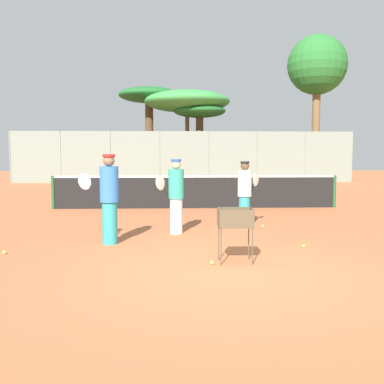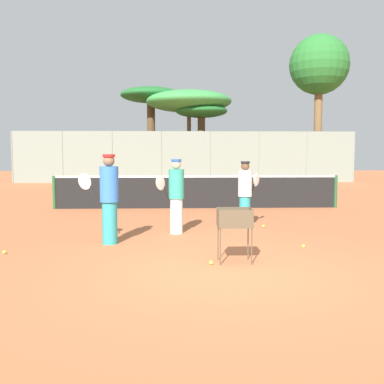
{
  "view_description": "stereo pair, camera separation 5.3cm",
  "coord_description": "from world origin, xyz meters",
  "px_view_note": "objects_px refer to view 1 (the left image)",
  "views": [
    {
      "loc": [
        -0.81,
        -6.58,
        1.8
      ],
      "look_at": [
        -0.38,
        2.65,
        1.0
      ],
      "focal_mm": 42.0,
      "sensor_mm": 36.0,
      "label": 1
    },
    {
      "loc": [
        -0.76,
        -6.58,
        1.8
      ],
      "look_at": [
        -0.38,
        2.65,
        1.0
      ],
      "focal_mm": 42.0,
      "sensor_mm": 36.0,
      "label": 2
    }
  ],
  "objects_px": {
    "player_white_outfit": "(245,193)",
    "ball_cart": "(236,222)",
    "player_yellow_shirt": "(176,195)",
    "parked_car": "(241,170)",
    "tennis_net": "(196,191)",
    "player_red_cap": "(109,198)"
  },
  "relations": [
    {
      "from": "player_white_outfit",
      "to": "ball_cart",
      "type": "distance_m",
      "value": 3.59
    },
    {
      "from": "player_yellow_shirt",
      "to": "parked_car",
      "type": "relative_size",
      "value": 0.4
    },
    {
      "from": "player_white_outfit",
      "to": "ball_cart",
      "type": "xyz_separation_m",
      "value": [
        -0.72,
        -3.52,
        -0.17
      ]
    },
    {
      "from": "player_yellow_shirt",
      "to": "parked_car",
      "type": "xyz_separation_m",
      "value": [
        4.72,
        20.82,
        -0.2
      ]
    },
    {
      "from": "tennis_net",
      "to": "ball_cart",
      "type": "xyz_separation_m",
      "value": [
        0.26,
        -7.36,
        0.11
      ]
    },
    {
      "from": "ball_cart",
      "to": "parked_car",
      "type": "height_order",
      "value": "parked_car"
    },
    {
      "from": "player_yellow_shirt",
      "to": "parked_car",
      "type": "bearing_deg",
      "value": -152.2
    },
    {
      "from": "tennis_net",
      "to": "parked_car",
      "type": "relative_size",
      "value": 2.22
    },
    {
      "from": "player_white_outfit",
      "to": "ball_cart",
      "type": "relative_size",
      "value": 1.79
    },
    {
      "from": "player_red_cap",
      "to": "parked_car",
      "type": "bearing_deg",
      "value": -86.13
    },
    {
      "from": "tennis_net",
      "to": "player_white_outfit",
      "type": "height_order",
      "value": "player_white_outfit"
    },
    {
      "from": "player_white_outfit",
      "to": "parked_car",
      "type": "height_order",
      "value": "player_white_outfit"
    },
    {
      "from": "player_white_outfit",
      "to": "player_yellow_shirt",
      "type": "distance_m",
      "value": 1.85
    },
    {
      "from": "tennis_net",
      "to": "player_white_outfit",
      "type": "xyz_separation_m",
      "value": [
        0.98,
        -3.85,
        0.28
      ]
    },
    {
      "from": "player_red_cap",
      "to": "player_yellow_shirt",
      "type": "distance_m",
      "value": 1.73
    },
    {
      "from": "player_red_cap",
      "to": "ball_cart",
      "type": "bearing_deg",
      "value": 163.84
    },
    {
      "from": "tennis_net",
      "to": "parked_car",
      "type": "distance_m",
      "value": 16.68
    },
    {
      "from": "ball_cart",
      "to": "tennis_net",
      "type": "bearing_deg",
      "value": 92.0
    },
    {
      "from": "player_white_outfit",
      "to": "player_red_cap",
      "type": "distance_m",
      "value": 3.56
    },
    {
      "from": "player_yellow_shirt",
      "to": "parked_car",
      "type": "distance_m",
      "value": 21.34
    },
    {
      "from": "tennis_net",
      "to": "player_red_cap",
      "type": "xyz_separation_m",
      "value": [
        -2.04,
        -5.73,
        0.37
      ]
    },
    {
      "from": "player_red_cap",
      "to": "parked_car",
      "type": "relative_size",
      "value": 0.42
    }
  ]
}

